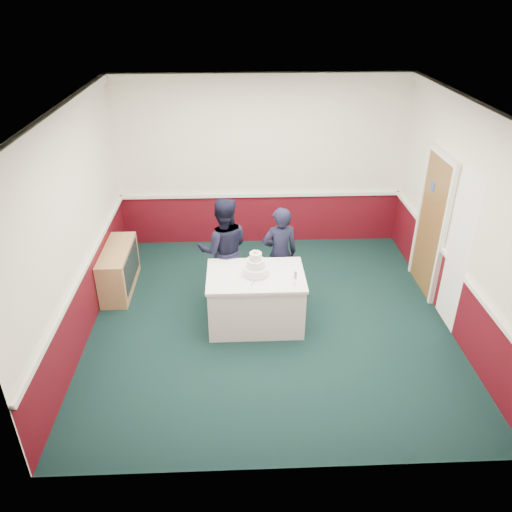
{
  "coord_description": "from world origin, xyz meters",
  "views": [
    {
      "loc": [
        -0.44,
        -5.81,
        4.25
      ],
      "look_at": [
        -0.2,
        -0.1,
        1.1
      ],
      "focal_mm": 35.0,
      "sensor_mm": 36.0,
      "label": 1
    }
  ],
  "objects_px": {
    "sideboard": "(119,269)",
    "champagne_flute": "(295,276)",
    "cake_knife": "(254,282)",
    "person_woman": "(280,254)",
    "wedding_cake": "(256,267)",
    "cake_table": "(256,298)",
    "person_man": "(224,250)"
  },
  "relations": [
    {
      "from": "sideboard",
      "to": "champagne_flute",
      "type": "bearing_deg",
      "value": -26.02
    },
    {
      "from": "cake_knife",
      "to": "person_woman",
      "type": "bearing_deg",
      "value": 87.37
    },
    {
      "from": "wedding_cake",
      "to": "person_woman",
      "type": "distance_m",
      "value": 0.77
    },
    {
      "from": "wedding_cake",
      "to": "cake_table",
      "type": "bearing_deg",
      "value": -90.0
    },
    {
      "from": "cake_table",
      "to": "cake_knife",
      "type": "bearing_deg",
      "value": -98.53
    },
    {
      "from": "sideboard",
      "to": "wedding_cake",
      "type": "height_order",
      "value": "wedding_cake"
    },
    {
      "from": "cake_table",
      "to": "person_woman",
      "type": "height_order",
      "value": "person_woman"
    },
    {
      "from": "person_man",
      "to": "person_woman",
      "type": "xyz_separation_m",
      "value": [
        0.82,
        -0.05,
        -0.07
      ]
    },
    {
      "from": "person_woman",
      "to": "cake_knife",
      "type": "bearing_deg",
      "value": 53.21
    },
    {
      "from": "sideboard",
      "to": "cake_table",
      "type": "distance_m",
      "value": 2.3
    },
    {
      "from": "champagne_flute",
      "to": "person_woman",
      "type": "relative_size",
      "value": 0.14
    },
    {
      "from": "sideboard",
      "to": "person_woman",
      "type": "xyz_separation_m",
      "value": [
        2.46,
        -0.33,
        0.39
      ]
    },
    {
      "from": "person_man",
      "to": "person_woman",
      "type": "height_order",
      "value": "person_man"
    },
    {
      "from": "cake_knife",
      "to": "person_man",
      "type": "bearing_deg",
      "value": 137.69
    },
    {
      "from": "cake_table",
      "to": "champagne_flute",
      "type": "distance_m",
      "value": 0.78
    },
    {
      "from": "person_woman",
      "to": "wedding_cake",
      "type": "bearing_deg",
      "value": 48.63
    },
    {
      "from": "champagne_flute",
      "to": "cake_knife",
      "type": "bearing_deg",
      "value": 171.42
    },
    {
      "from": "sideboard",
      "to": "cake_table",
      "type": "relative_size",
      "value": 0.91
    },
    {
      "from": "sideboard",
      "to": "cake_knife",
      "type": "xyz_separation_m",
      "value": [
        2.05,
        -1.18,
        0.44
      ]
    },
    {
      "from": "cake_knife",
      "to": "person_man",
      "type": "height_order",
      "value": "person_man"
    },
    {
      "from": "wedding_cake",
      "to": "person_man",
      "type": "relative_size",
      "value": 0.23
    },
    {
      "from": "cake_table",
      "to": "wedding_cake",
      "type": "height_order",
      "value": "wedding_cake"
    },
    {
      "from": "champagne_flute",
      "to": "person_man",
      "type": "relative_size",
      "value": 0.13
    },
    {
      "from": "sideboard",
      "to": "champagne_flute",
      "type": "relative_size",
      "value": 5.85
    },
    {
      "from": "wedding_cake",
      "to": "person_man",
      "type": "xyz_separation_m",
      "value": [
        -0.44,
        0.7,
        -0.1
      ]
    },
    {
      "from": "cake_knife",
      "to": "person_woman",
      "type": "relative_size",
      "value": 0.15
    },
    {
      "from": "cake_knife",
      "to": "wedding_cake",
      "type": "bearing_deg",
      "value": 104.61
    },
    {
      "from": "cake_table",
      "to": "person_man",
      "type": "xyz_separation_m",
      "value": [
        -0.44,
        0.7,
        0.4
      ]
    },
    {
      "from": "wedding_cake",
      "to": "person_man",
      "type": "height_order",
      "value": "person_man"
    },
    {
      "from": "wedding_cake",
      "to": "person_woman",
      "type": "xyz_separation_m",
      "value": [
        0.38,
        0.65,
        -0.16
      ]
    },
    {
      "from": "person_woman",
      "to": "person_man",
      "type": "bearing_deg",
      "value": -14.56
    },
    {
      "from": "wedding_cake",
      "to": "person_man",
      "type": "distance_m",
      "value": 0.83
    }
  ]
}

